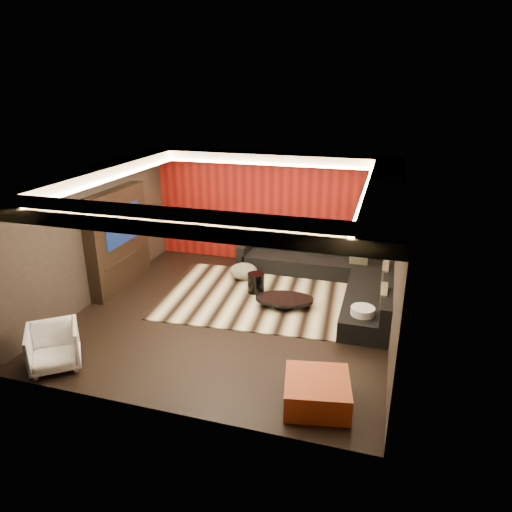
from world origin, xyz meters
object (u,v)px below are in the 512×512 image
(coffee_table, at_px, (284,302))
(drum_stool, at_px, (256,283))
(orange_ottoman, at_px, (317,392))
(armchair, at_px, (54,347))
(white_side_table, at_px, (362,321))
(sectional_sofa, at_px, (333,276))

(coffee_table, height_order, drum_stool, drum_stool)
(orange_ottoman, distance_m, armchair, 4.21)
(drum_stool, relative_size, white_side_table, 0.80)
(coffee_table, xyz_separation_m, orange_ottoman, (1.13, -2.80, 0.08))
(coffee_table, height_order, orange_ottoman, orange_ottoman)
(armchair, relative_size, sectional_sofa, 0.21)
(sectional_sofa, bearing_deg, drum_stool, -153.58)
(white_side_table, xyz_separation_m, sectional_sofa, (-0.77, 1.93, -0.01))
(armchair, xyz_separation_m, sectional_sofa, (3.89, 4.36, -0.09))
(drum_stool, bearing_deg, white_side_table, -25.99)
(coffee_table, distance_m, white_side_table, 1.72)
(drum_stool, relative_size, armchair, 0.55)
(sectional_sofa, bearing_deg, armchair, -131.74)
(orange_ottoman, relative_size, armchair, 1.17)
(sectional_sofa, bearing_deg, orange_ottoman, -85.73)
(white_side_table, bearing_deg, coffee_table, 158.25)
(coffee_table, height_order, sectional_sofa, sectional_sofa)
(drum_stool, distance_m, armchair, 4.26)
(drum_stool, height_order, white_side_table, white_side_table)
(coffee_table, xyz_separation_m, white_side_table, (1.59, -0.63, 0.15))
(white_side_table, distance_m, sectional_sofa, 2.07)
(white_side_table, height_order, orange_ottoman, white_side_table)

